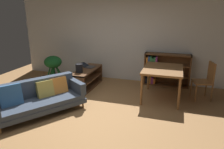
{
  "coord_description": "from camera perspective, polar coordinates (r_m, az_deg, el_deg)",
  "views": [
    {
      "loc": [
        1.8,
        -3.78,
        2.21
      ],
      "look_at": [
        0.41,
        0.63,
        0.78
      ],
      "focal_mm": 33.94,
      "sensor_mm": 36.0,
      "label": 1
    }
  ],
  "objects": [
    {
      "name": "ground_plane",
      "position": [
        4.73,
        -7.13,
        -10.78
      ],
      "size": [
        8.16,
        8.16,
        0.0
      ],
      "primitive_type": "plane",
      "color": "#9E7042"
    },
    {
      "name": "back_wall_panel",
      "position": [
        6.78,
        2.04,
        9.9
      ],
      "size": [
        6.8,
        0.1,
        2.7
      ],
      "primitive_type": "cube",
      "color": "silver",
      "rests_on": "ground_plane"
    },
    {
      "name": "fabric_couch",
      "position": [
        4.93,
        -19.38,
        -5.86
      ],
      "size": [
        1.71,
        2.01,
        0.75
      ],
      "color": "olive",
      "rests_on": "ground_plane"
    },
    {
      "name": "media_console",
      "position": [
        6.24,
        -6.78,
        -1.0
      ],
      "size": [
        0.46,
        1.37,
        0.55
      ],
      "color": "#56351E",
      "rests_on": "ground_plane"
    },
    {
      "name": "open_laptop",
      "position": [
        6.38,
        -6.49,
        2.26
      ],
      "size": [
        0.46,
        0.32,
        0.11
      ],
      "color": "#333338",
      "rests_on": "media_console"
    },
    {
      "name": "desk_speaker",
      "position": [
        5.83,
        -8.84,
        1.69
      ],
      "size": [
        0.19,
        0.19,
        0.24
      ],
      "color": "black",
      "rests_on": "media_console"
    },
    {
      "name": "potted_floor_plant",
      "position": [
        6.78,
        -15.57,
        2.69
      ],
      "size": [
        0.53,
        0.53,
        0.84
      ],
      "color": "#9E9389",
      "rests_on": "ground_plane"
    },
    {
      "name": "dining_table",
      "position": [
        5.43,
        13.53,
        0.81
      ],
      "size": [
        0.95,
        1.21,
        0.8
      ],
      "color": "brown",
      "rests_on": "ground_plane"
    },
    {
      "name": "dining_chair_near",
      "position": [
        5.78,
        23.95,
        -1.16
      ],
      "size": [
        0.51,
        0.51,
        0.97
      ],
      "color": "brown",
      "rests_on": "ground_plane"
    },
    {
      "name": "bookshelf",
      "position": [
        6.54,
        13.63,
        1.37
      ],
      "size": [
        1.33,
        0.32,
        0.96
      ],
      "color": "brown",
      "rests_on": "ground_plane"
    }
  ]
}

